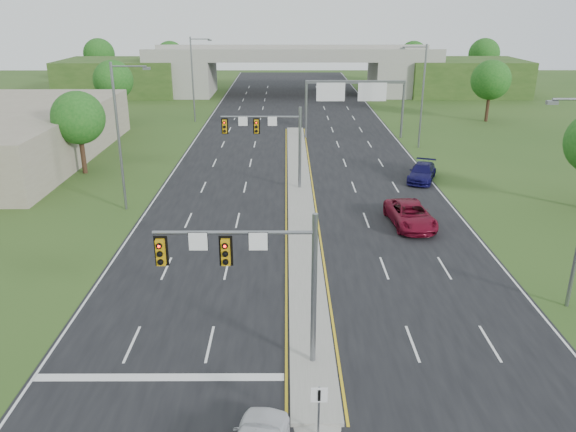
% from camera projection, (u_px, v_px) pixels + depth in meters
% --- Properties ---
extents(ground, '(240.00, 240.00, 0.00)m').
position_uv_depth(ground, '(313.00, 363.00, 24.57)').
color(ground, '#2B4A1A').
rests_on(ground, ground).
extents(road, '(24.00, 160.00, 0.02)m').
position_uv_depth(road, '(297.00, 159.00, 57.34)').
color(road, black).
rests_on(road, ground).
extents(median, '(2.00, 54.00, 0.16)m').
position_uv_depth(median, '(300.00, 195.00, 46.07)').
color(median, gray).
rests_on(median, road).
extents(median_nose, '(2.00, 2.00, 0.16)m').
position_uv_depth(median_nose, '(317.00, 425.00, 20.79)').
color(median_nose, gray).
rests_on(median_nose, road).
extents(lane_markings, '(23.72, 160.00, 0.01)m').
position_uv_depth(lane_markings, '(292.00, 176.00, 51.63)').
color(lane_markings, gold).
rests_on(lane_markings, road).
extents(signal_mast_near, '(6.62, 0.60, 7.00)m').
position_uv_depth(signal_mast_near, '(259.00, 267.00, 22.83)').
color(signal_mast_near, slate).
rests_on(signal_mast_near, ground).
extents(signal_mast_far, '(6.62, 0.60, 7.00)m').
position_uv_depth(signal_mast_far, '(273.00, 135.00, 46.24)').
color(signal_mast_far, slate).
rests_on(signal_mast_far, ground).
extents(keep_right_sign, '(0.60, 0.13, 2.20)m').
position_uv_depth(keep_right_sign, '(319.00, 404.00, 19.80)').
color(keep_right_sign, slate).
rests_on(keep_right_sign, ground).
extents(sign_gantry, '(11.58, 0.44, 6.67)m').
position_uv_depth(sign_gantry, '(354.00, 93.00, 64.82)').
color(sign_gantry, slate).
rests_on(sign_gantry, ground).
extents(overpass, '(80.00, 14.00, 8.10)m').
position_uv_depth(overpass, '(293.00, 74.00, 98.23)').
color(overpass, gray).
rests_on(overpass, ground).
extents(lightpole_l_mid, '(2.85, 0.25, 11.00)m').
position_uv_depth(lightpole_l_mid, '(121.00, 131.00, 41.11)').
color(lightpole_l_mid, slate).
rests_on(lightpole_l_mid, ground).
extents(lightpole_l_far, '(2.85, 0.25, 11.00)m').
position_uv_depth(lightpole_l_far, '(194.00, 75.00, 73.89)').
color(lightpole_l_far, slate).
rests_on(lightpole_l_far, ground).
extents(lightpole_r_far, '(2.85, 0.25, 11.00)m').
position_uv_depth(lightpole_r_far, '(421.00, 92.00, 59.93)').
color(lightpole_r_far, slate).
rests_on(lightpole_r_far, ground).
extents(tree_l_near, '(4.80, 4.80, 7.60)m').
position_uv_depth(tree_l_near, '(78.00, 118.00, 50.78)').
color(tree_l_near, '#382316').
rests_on(tree_l_near, ground).
extents(tree_l_mid, '(5.20, 5.20, 8.12)m').
position_uv_depth(tree_l_mid, '(113.00, 80.00, 74.06)').
color(tree_l_mid, '#382316').
rests_on(tree_l_mid, ground).
extents(tree_r_mid, '(5.20, 5.20, 8.12)m').
position_uv_depth(tree_r_mid, '(491.00, 80.00, 74.22)').
color(tree_r_mid, '#382316').
rests_on(tree_r_mid, ground).
extents(tree_back_a, '(6.00, 6.00, 8.85)m').
position_uv_depth(tree_back_a, '(99.00, 54.00, 110.42)').
color(tree_back_a, '#382316').
rests_on(tree_back_a, ground).
extents(tree_back_b, '(5.60, 5.60, 8.32)m').
position_uv_depth(tree_back_b, '(170.00, 56.00, 110.58)').
color(tree_back_b, '#382316').
rests_on(tree_back_b, ground).
extents(tree_back_c, '(5.60, 5.60, 8.32)m').
position_uv_depth(tree_back_c, '(413.00, 56.00, 110.73)').
color(tree_back_c, '#382316').
rests_on(tree_back_c, ground).
extents(tree_back_d, '(6.00, 6.00, 8.85)m').
position_uv_depth(tree_back_d, '(484.00, 54.00, 110.67)').
color(tree_back_d, '#382316').
rests_on(tree_back_d, ground).
extents(car_far_a, '(3.17, 6.02, 1.61)m').
position_uv_depth(car_far_a, '(410.00, 215.00, 39.70)').
color(car_far_a, maroon).
rests_on(car_far_a, road).
extents(car_far_b, '(3.76, 5.54, 1.49)m').
position_uv_depth(car_far_b, '(422.00, 172.00, 50.05)').
color(car_far_b, '#0E0B45').
rests_on(car_far_b, road).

